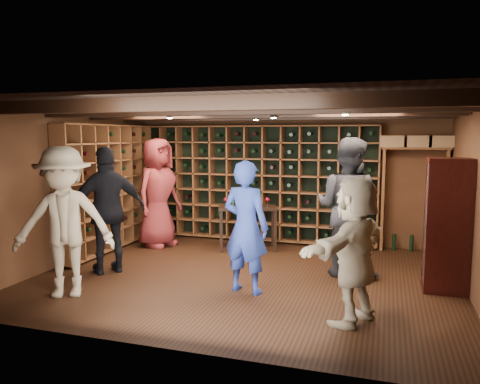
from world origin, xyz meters
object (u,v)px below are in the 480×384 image
(guest_woman_black, at_px, (108,210))
(man_blue_shirt, at_px, (246,227))
(guest_beige, at_px, (355,250))
(tasting_table, at_px, (247,211))
(man_grey_suit, at_px, (348,207))
(guest_red_floral, at_px, (158,193))
(guest_khaki, at_px, (64,222))
(display_cabinet, at_px, (447,228))

(guest_woman_black, bearing_deg, man_blue_shirt, 127.69)
(guest_beige, xyz_separation_m, tasting_table, (-2.08, 2.86, -0.11))
(man_blue_shirt, relative_size, man_grey_suit, 0.86)
(guest_red_floral, bearing_deg, guest_beige, -109.43)
(guest_woman_black, xyz_separation_m, guest_beige, (3.66, -0.85, -0.14))
(guest_red_floral, height_order, guest_woman_black, guest_red_floral)
(man_grey_suit, bearing_deg, guest_woman_black, 32.62)
(guest_red_floral, bearing_deg, guest_woman_black, -161.73)
(man_blue_shirt, distance_m, guest_beige, 1.56)
(guest_khaki, relative_size, tasting_table, 1.67)
(guest_woman_black, relative_size, guest_khaki, 0.99)
(guest_khaki, distance_m, guest_beige, 3.63)
(guest_red_floral, distance_m, guest_woman_black, 1.78)
(man_grey_suit, bearing_deg, display_cabinet, -175.92)
(man_blue_shirt, relative_size, guest_woman_black, 0.92)
(man_blue_shirt, relative_size, guest_beige, 1.07)
(man_grey_suit, distance_m, guest_khaki, 3.94)
(man_grey_suit, height_order, guest_woman_black, man_grey_suit)
(man_grey_suit, relative_size, guest_woman_black, 1.07)
(man_blue_shirt, bearing_deg, guest_red_floral, -28.59)
(man_blue_shirt, distance_m, guest_khaki, 2.34)
(guest_beige, bearing_deg, guest_red_floral, -99.74)
(display_cabinet, xyz_separation_m, man_blue_shirt, (-2.52, -0.86, 0.02))
(guest_khaki, xyz_separation_m, tasting_table, (1.54, 3.08, -0.26))
(guest_red_floral, bearing_deg, guest_khaki, -161.81)
(guest_red_floral, relative_size, guest_khaki, 1.05)
(man_grey_suit, height_order, guest_red_floral, man_grey_suit)
(guest_red_floral, xyz_separation_m, guest_khaki, (0.13, -2.85, -0.04))
(man_blue_shirt, bearing_deg, display_cabinet, -148.74)
(tasting_table, bearing_deg, guest_red_floral, 169.18)
(display_cabinet, distance_m, man_blue_shirt, 2.67)
(man_grey_suit, relative_size, guest_beige, 1.24)
(man_blue_shirt, height_order, guest_woman_black, guest_woman_black)
(guest_woman_black, bearing_deg, tasting_table, -174.36)
(guest_khaki, bearing_deg, guest_woman_black, 66.97)
(man_blue_shirt, relative_size, tasting_table, 1.51)
(guest_red_floral, relative_size, guest_beige, 1.23)
(guest_khaki, height_order, guest_beige, guest_khaki)
(guest_woman_black, distance_m, tasting_table, 2.57)
(display_cabinet, bearing_deg, tasting_table, 156.30)
(man_blue_shirt, bearing_deg, guest_woman_black, 6.25)
(guest_khaki, height_order, tasting_table, guest_khaki)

